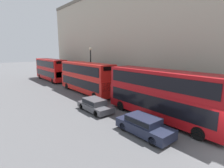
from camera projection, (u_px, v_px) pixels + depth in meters
name	position (u px, v px, depth m)	size (l,w,h in m)	color
bus_leading	(161.00, 93.00, 15.43)	(2.59, 11.18, 4.45)	#A80F14
bus_second_in_queue	(86.00, 76.00, 25.25)	(2.59, 11.13, 4.42)	red
bus_third_in_queue	(51.00, 69.00, 35.96)	(2.59, 10.91, 4.39)	red
car_dark_sedan	(144.00, 125.00, 12.90)	(1.77, 4.43, 1.37)	#1E2338
car_hatchback	(95.00, 105.00, 17.87)	(1.78, 4.26, 1.29)	#47474C
street_lamp	(91.00, 64.00, 27.03)	(0.44, 0.44, 6.62)	black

